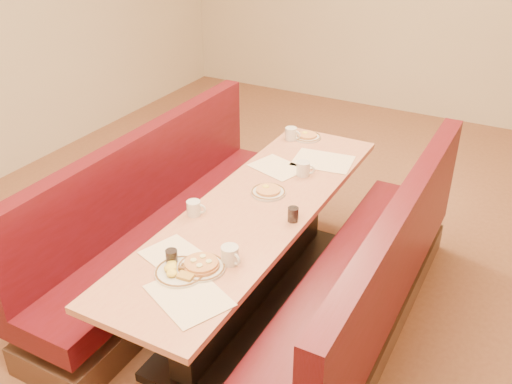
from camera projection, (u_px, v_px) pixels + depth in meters
The scene contains 19 objects.
ground at pixel (256, 301), 3.86m from camera, with size 8.00×8.00×0.00m, color #9E6647.
room_envelope at pixel (256, 8), 2.92m from camera, with size 6.04×8.04×2.82m.
diner_table at pixel (256, 256), 3.68m from camera, with size 0.70×2.50×0.75m.
booth_left at pixel (164, 229), 3.99m from camera, with size 0.55×2.50×1.05m.
booth_right at pixel (364, 292), 3.38m from camera, with size 0.55×2.50×1.05m.
placemat_near_left at pixel (176, 257), 3.03m from camera, with size 0.35×0.26×0.00m, color #FDF5C6.
placemat_near_right at pixel (189, 295), 2.75m from camera, with size 0.40×0.30×0.00m, color #FDF5C6.
placemat_far_left at pixel (277, 167), 3.96m from camera, with size 0.35×0.26×0.00m, color #FDF5C6.
placemat_far_right at pixel (323, 161), 4.05m from camera, with size 0.41×0.31×0.00m, color #FDF5C6.
pancake_plate at pixel (201, 266), 2.93m from camera, with size 0.25×0.25×0.06m.
eggs_plate at pixel (180, 271), 2.90m from camera, with size 0.26×0.26×0.05m.
extra_plate_mid at pixel (268, 191), 3.63m from camera, with size 0.22×0.22×0.05m.
extra_plate_far at pixel (307, 136), 4.40m from camera, with size 0.21×0.21×0.04m.
coffee_mug_a at pixel (230, 255), 2.96m from camera, with size 0.13×0.09×0.10m.
coffee_mug_b at pixel (194, 208), 3.39m from camera, with size 0.12×0.08×0.09m.
coffee_mug_c at pixel (304, 168), 3.84m from camera, with size 0.13×0.09×0.10m.
coffee_mug_d at pixel (291, 134), 4.36m from camera, with size 0.13×0.09×0.10m.
soda_tumbler_near at pixel (172, 257), 2.96m from camera, with size 0.06×0.06×0.09m.
soda_tumbler_mid at pixel (293, 214), 3.33m from camera, with size 0.06×0.06×0.09m.
Camera 1 is at (1.43, -2.65, 2.53)m, focal length 40.00 mm.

